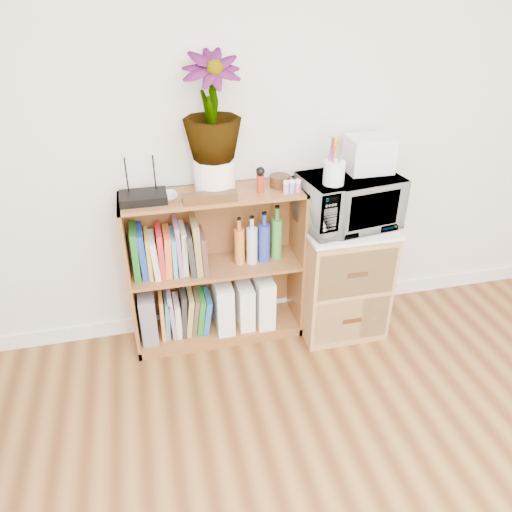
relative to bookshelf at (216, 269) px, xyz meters
name	(u,v)px	position (x,y,z in m)	size (l,w,h in m)	color
skirting_board	(268,306)	(0.35, 0.14, -0.42)	(4.00, 0.02, 0.10)	white
bookshelf	(216,269)	(0.00, 0.00, 0.00)	(1.00, 0.30, 0.95)	brown
wicker_unit	(340,278)	(0.75, -0.08, -0.12)	(0.50, 0.45, 0.70)	#9E7542
microwave	(349,201)	(0.75, -0.08, 0.39)	(0.53, 0.36, 0.29)	silver
pen_cup	(334,173)	(0.62, -0.16, 0.60)	(0.11, 0.11, 0.12)	white
small_appliance	(369,154)	(0.87, -0.02, 0.63)	(0.24, 0.20, 0.19)	silver
router	(143,197)	(-0.36, -0.02, 0.50)	(0.24, 0.16, 0.04)	black
white_bowl	(165,197)	(-0.25, -0.03, 0.49)	(0.13, 0.13, 0.03)	silver
plant_pot	(215,176)	(0.02, 0.02, 0.57)	(0.21, 0.21, 0.18)	white
potted_plant	(212,107)	(0.02, 0.02, 0.92)	(0.30, 0.30, 0.53)	#387B31
trinket_box	(210,197)	(-0.03, -0.10, 0.50)	(0.28, 0.07, 0.05)	#3B2410
kokeshi_doll	(260,184)	(0.25, -0.04, 0.52)	(0.04, 0.04, 0.09)	#A52314
wooden_bowl	(280,181)	(0.37, 0.01, 0.51)	(0.11, 0.11, 0.06)	#37220F
paint_jars	(292,187)	(0.41, -0.09, 0.51)	(0.12, 0.04, 0.06)	pink
file_box	(148,314)	(-0.42, 0.00, -0.25)	(0.09, 0.25, 0.31)	slate
magazine_holder_left	(223,304)	(0.03, -0.01, -0.25)	(0.10, 0.25, 0.32)	white
magazine_holder_mid	(244,303)	(0.16, -0.01, -0.26)	(0.09, 0.23, 0.29)	white
magazine_holder_right	(263,298)	(0.28, -0.01, -0.24)	(0.10, 0.26, 0.32)	white
cookbooks	(169,250)	(-0.26, 0.00, 0.16)	(0.41, 0.20, 0.31)	#1A641B
liquor_bottles	(260,238)	(0.26, 0.00, 0.17)	(0.28, 0.07, 0.32)	orange
lower_books	(184,312)	(-0.21, 0.00, -0.28)	(0.31, 0.19, 0.30)	orange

